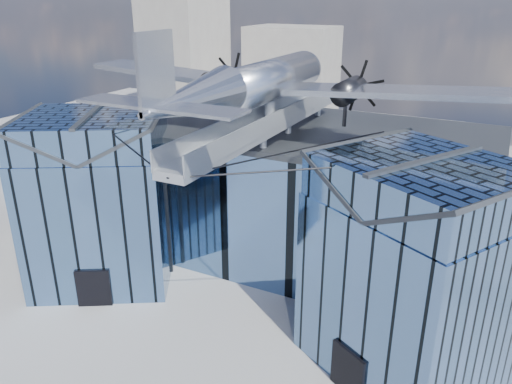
% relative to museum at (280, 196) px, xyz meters
% --- Properties ---
extents(ground_plane, '(120.00, 120.00, 0.00)m').
position_rel_museum_xyz_m(ground_plane, '(-0.00, -5.82, -5.54)').
color(ground_plane, gray).
extents(museum, '(32.88, 24.50, 17.60)m').
position_rel_museum_xyz_m(museum, '(0.00, 0.00, 0.00)').
color(museum, '#4E719F').
rests_on(museum, ground).
extents(bg_towers, '(77.00, 24.50, 26.00)m').
position_rel_museum_xyz_m(bg_towers, '(1.45, 44.67, 4.47)').
color(bg_towers, gray).
rests_on(bg_towers, ground).
extents(tree_side_w, '(4.33, 4.33, 5.47)m').
position_rel_museum_xyz_m(tree_side_w, '(-20.49, -1.70, -1.83)').
color(tree_side_w, '#332314').
rests_on(tree_side_w, ground).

